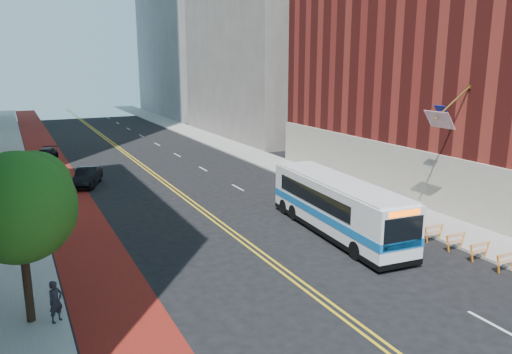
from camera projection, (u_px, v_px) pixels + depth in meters
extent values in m
plane|color=black|center=(361.00, 328.00, 19.15)|extent=(160.00, 160.00, 0.00)
cube|color=gray|center=(7.00, 188.00, 40.08)|extent=(4.00, 140.00, 0.15)
cube|color=gray|center=(270.00, 162.00, 50.49)|extent=(4.00, 140.00, 0.15)
cube|color=#5E150D|center=(58.00, 183.00, 41.79)|extent=(3.60, 140.00, 0.01)
cube|color=gold|center=(151.00, 174.00, 45.22)|extent=(0.14, 140.00, 0.01)
cube|color=gold|center=(155.00, 174.00, 45.38)|extent=(0.14, 140.00, 0.01)
cube|color=silver|center=(491.00, 324.00, 19.48)|extent=(0.14, 2.20, 0.01)
cube|color=silver|center=(362.00, 254.00, 26.46)|extent=(0.14, 2.20, 0.01)
cube|color=silver|center=(287.00, 214.00, 33.43)|extent=(0.14, 2.20, 0.01)
cube|color=silver|center=(238.00, 188.00, 40.41)|extent=(0.14, 2.20, 0.01)
cube|color=silver|center=(203.00, 169.00, 47.38)|extent=(0.14, 2.20, 0.01)
cube|color=silver|center=(177.00, 155.00, 54.36)|extent=(0.14, 2.20, 0.01)
cube|color=silver|center=(157.00, 144.00, 61.33)|extent=(0.14, 2.20, 0.01)
cube|color=silver|center=(141.00, 136.00, 68.31)|extent=(0.14, 2.20, 0.01)
cube|color=silver|center=(128.00, 129.00, 75.28)|extent=(0.14, 2.20, 0.01)
cube|color=silver|center=(118.00, 123.00, 82.26)|extent=(0.14, 2.20, 0.01)
cube|color=silver|center=(109.00, 118.00, 89.23)|extent=(0.14, 2.20, 0.01)
cube|color=silver|center=(101.00, 114.00, 96.21)|extent=(0.14, 2.20, 0.01)
cube|color=maroon|center=(506.00, 47.00, 36.65)|extent=(16.00, 36.00, 22.00)
cube|color=#9E9384|center=(415.00, 177.00, 35.25)|extent=(0.50, 36.00, 4.00)
cube|color=black|center=(487.00, 212.00, 30.26)|extent=(0.35, 2.80, 2.20)
cube|color=black|center=(405.00, 186.00, 36.37)|extent=(0.35, 2.80, 2.20)
cube|color=black|center=(347.00, 168.00, 42.47)|extent=(0.35, 2.80, 2.20)
cube|color=#A57F33|center=(470.00, 87.00, 30.28)|extent=(0.25, 0.25, 0.25)
cylinder|color=#A57F33|center=(453.00, 102.00, 29.90)|extent=(2.85, 0.12, 2.05)
cube|color=#B21419|center=(439.00, 120.00, 29.69)|extent=(0.75, 1.90, 1.05)
cube|color=navy|center=(441.00, 109.00, 30.20)|extent=(0.39, 0.85, 0.52)
cube|color=orange|center=(498.00, 264.00, 23.92)|extent=(0.32, 0.06, 0.99)
cube|color=orange|center=(507.00, 255.00, 24.06)|extent=(1.25, 0.05, 0.22)
cube|color=orange|center=(506.00, 261.00, 24.14)|extent=(1.25, 0.05, 0.18)
cube|color=orange|center=(472.00, 253.00, 25.27)|extent=(0.32, 0.06, 0.99)
cube|color=orange|center=(487.00, 250.00, 25.74)|extent=(0.32, 0.06, 0.99)
cube|color=orange|center=(480.00, 244.00, 25.42)|extent=(1.25, 0.05, 0.22)
cube|color=orange|center=(479.00, 251.00, 25.49)|extent=(1.25, 0.05, 0.18)
cube|color=orange|center=(448.00, 244.00, 26.62)|extent=(0.32, 0.06, 0.99)
cube|color=orange|center=(463.00, 240.00, 27.10)|extent=(0.32, 0.06, 0.99)
cube|color=orange|center=(456.00, 235.00, 26.77)|extent=(1.25, 0.05, 0.22)
cube|color=orange|center=(455.00, 241.00, 26.85)|extent=(1.25, 0.05, 0.18)
cube|color=orange|center=(426.00, 235.00, 27.97)|extent=(0.32, 0.06, 0.99)
cube|color=orange|center=(441.00, 232.00, 28.45)|extent=(0.32, 0.06, 0.99)
cube|color=orange|center=(434.00, 227.00, 28.12)|extent=(1.25, 0.05, 0.22)
cube|color=orange|center=(434.00, 233.00, 28.20)|extent=(1.25, 0.05, 0.18)
cube|color=orange|center=(407.00, 227.00, 29.32)|extent=(0.32, 0.06, 0.99)
cube|color=orange|center=(421.00, 224.00, 29.80)|extent=(0.32, 0.06, 0.99)
cube|color=orange|center=(414.00, 219.00, 29.47)|extent=(1.25, 0.05, 0.22)
cube|color=orange|center=(414.00, 225.00, 29.55)|extent=(1.25, 0.05, 0.18)
cube|color=orange|center=(389.00, 220.00, 30.67)|extent=(0.32, 0.06, 0.99)
cube|color=orange|center=(403.00, 217.00, 31.15)|extent=(0.32, 0.06, 0.99)
cube|color=orange|center=(396.00, 212.00, 30.82)|extent=(1.25, 0.05, 0.22)
cube|color=orange|center=(396.00, 218.00, 30.90)|extent=(1.25, 0.05, 0.18)
cylinder|color=black|center=(27.00, 283.00, 19.08)|extent=(0.32, 0.32, 3.20)
sphere|color=#134B10|center=(19.00, 207.00, 18.39)|extent=(4.20, 4.20, 4.20)
sphere|color=#134B10|center=(34.00, 187.00, 18.87)|extent=(2.80, 2.80, 2.80)
sphere|color=#134B10|center=(2.00, 201.00, 17.83)|extent=(2.40, 2.40, 2.40)
cube|color=silver|center=(338.00, 205.00, 29.25)|extent=(3.44, 12.06, 2.83)
cube|color=#115EA8|center=(337.00, 212.00, 29.35)|extent=(3.48, 12.10, 0.45)
cube|color=black|center=(331.00, 194.00, 29.86)|extent=(3.23, 8.50, 0.94)
cube|color=black|center=(403.00, 233.00, 23.86)|extent=(2.27, 0.26, 1.59)
cube|color=black|center=(293.00, 177.00, 34.49)|extent=(2.07, 0.25, 0.99)
cube|color=#FF5905|center=(404.00, 213.00, 23.63)|extent=(1.81, 0.21, 0.30)
cube|color=silver|center=(339.00, 181.00, 28.92)|extent=(3.27, 11.46, 0.12)
cube|color=black|center=(337.00, 228.00, 29.57)|extent=(3.47, 12.09, 0.30)
cylinder|color=black|center=(356.00, 251.00, 25.67)|extent=(0.37, 1.01, 0.99)
cylinder|color=black|center=(393.00, 244.00, 26.54)|extent=(0.37, 1.01, 0.99)
cylinder|color=black|center=(294.00, 212.00, 32.11)|extent=(0.37, 1.01, 0.99)
cylinder|color=black|center=(326.00, 208.00, 32.98)|extent=(0.37, 1.01, 0.99)
cylinder|color=black|center=(284.00, 207.00, 33.40)|extent=(0.37, 1.01, 0.99)
cylinder|color=black|center=(315.00, 203.00, 34.26)|extent=(0.37, 1.01, 0.99)
imported|color=black|center=(55.00, 188.00, 37.36)|extent=(2.94, 4.42, 1.40)
imported|color=black|center=(87.00, 177.00, 40.95)|extent=(3.10, 4.77, 1.48)
imported|color=black|center=(46.00, 155.00, 50.80)|extent=(3.02, 4.78, 1.29)
imported|color=black|center=(56.00, 302.00, 19.19)|extent=(0.73, 0.68, 1.67)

